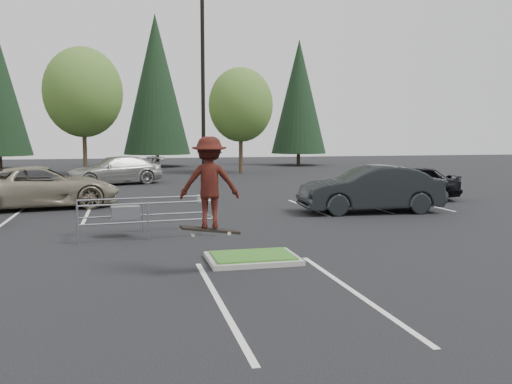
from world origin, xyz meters
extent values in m
plane|color=black|center=(0.00, 0.00, 0.00)|extent=(120.00, 120.00, 0.00)
cube|color=gray|center=(0.00, 0.00, 0.06)|extent=(2.20, 1.60, 0.12)
cube|color=#245C1D|center=(0.00, 0.00, 0.13)|extent=(1.95, 1.35, 0.05)
cube|color=silver|center=(-4.50, 9.00, 0.00)|extent=(0.12, 5.20, 0.01)
cube|color=silver|center=(-7.20, 9.00, 0.00)|extent=(0.12, 5.20, 0.01)
cube|color=silver|center=(4.50, 9.00, 0.00)|extent=(0.12, 5.20, 0.01)
cube|color=silver|center=(7.20, 9.00, 0.00)|extent=(0.12, 5.20, 0.01)
cube|color=silver|center=(9.90, 9.00, 0.00)|extent=(0.12, 5.20, 0.01)
cube|color=silver|center=(-1.35, -3.00, 0.00)|extent=(0.12, 6.00, 0.01)
cube|color=silver|center=(1.35, -3.00, 0.00)|extent=(0.12, 6.00, 0.01)
cube|color=gray|center=(0.50, 12.00, 0.15)|extent=(0.60, 0.60, 0.30)
cylinder|color=black|center=(0.50, 12.00, 5.00)|extent=(0.18, 0.18, 10.00)
cylinder|color=#38281C|center=(-6.00, 30.50, 1.75)|extent=(0.32, 0.32, 3.50)
ellipsoid|color=#316927|center=(-6.00, 30.50, 6.26)|extent=(5.89, 5.89, 6.77)
sphere|color=#316927|center=(-5.40, 30.20, 5.52)|extent=(3.68, 3.68, 3.68)
sphere|color=#316927|center=(-6.50, 30.90, 5.70)|extent=(4.05, 4.05, 4.05)
cylinder|color=#38281C|center=(6.00, 29.80, 1.52)|extent=(0.32, 0.32, 3.04)
ellipsoid|color=#316927|center=(6.00, 29.80, 5.44)|extent=(5.12, 5.12, 5.89)
sphere|color=#316927|center=(6.60, 29.50, 4.80)|extent=(3.20, 3.20, 3.20)
sphere|color=#316927|center=(5.50, 30.20, 4.96)|extent=(3.52, 3.52, 3.52)
cylinder|color=#38281C|center=(-14.00, 40.00, 0.60)|extent=(0.36, 0.36, 1.20)
cylinder|color=#38281C|center=(0.00, 40.50, 0.60)|extent=(0.36, 0.36, 1.20)
cone|color=black|center=(0.00, 40.50, 7.85)|extent=(6.38, 6.38, 13.30)
cylinder|color=#38281C|center=(14.00, 39.50, 0.60)|extent=(0.36, 0.36, 1.20)
cone|color=black|center=(14.00, 39.50, 6.85)|extent=(5.50, 5.50, 11.30)
cylinder|color=gray|center=(-4.35, 3.13, 0.57)|extent=(0.06, 0.06, 1.14)
cylinder|color=gray|center=(-4.47, 4.51, 0.57)|extent=(0.06, 0.06, 1.14)
cylinder|color=gray|center=(-2.37, 3.31, 0.57)|extent=(0.06, 0.06, 1.14)
cylinder|color=gray|center=(-2.50, 4.69, 0.57)|extent=(0.06, 0.06, 1.14)
cylinder|color=gray|center=(-0.40, 3.49, 0.57)|extent=(0.06, 0.06, 1.14)
cylinder|color=gray|center=(-0.53, 4.87, 0.57)|extent=(0.06, 0.06, 1.14)
cylinder|color=gray|center=(-2.37, 3.31, 0.55)|extent=(3.95, 0.41, 0.05)
cylinder|color=gray|center=(-2.37, 3.31, 1.09)|extent=(3.95, 0.41, 0.05)
cylinder|color=gray|center=(-2.50, 4.69, 0.55)|extent=(3.95, 0.41, 0.05)
cylinder|color=gray|center=(-2.50, 4.69, 1.09)|extent=(3.95, 0.41, 0.05)
cube|color=gray|center=(-3.03, 3.95, 0.71)|extent=(0.89, 0.59, 0.48)
cube|color=black|center=(-1.20, -1.00, 1.00)|extent=(1.34, 0.49, 0.23)
cylinder|color=beige|center=(-1.60, -1.13, 0.93)|extent=(0.08, 0.05, 0.08)
cylinder|color=beige|center=(-1.60, -0.87, 0.93)|extent=(0.08, 0.05, 0.08)
cylinder|color=beige|center=(-0.80, -1.13, 0.93)|extent=(0.08, 0.05, 0.08)
cylinder|color=beige|center=(-0.80, -0.87, 0.93)|extent=(0.08, 0.05, 0.08)
imported|color=maroon|center=(-1.20, -1.00, 2.06)|extent=(1.39, 0.92, 2.01)
imported|color=gray|center=(-6.50, 11.50, 0.89)|extent=(6.79, 3.97, 1.78)
imported|color=black|center=(6.50, 7.10, 0.93)|extent=(5.78, 2.37, 1.86)
imported|color=black|center=(10.00, 10.49, 0.83)|extent=(5.25, 3.34, 1.67)
imported|color=#9E9E99|center=(-3.60, 22.00, 0.87)|extent=(6.46, 4.39, 1.74)
camera|label=1|loc=(-2.98, -12.73, 3.10)|focal=38.00mm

